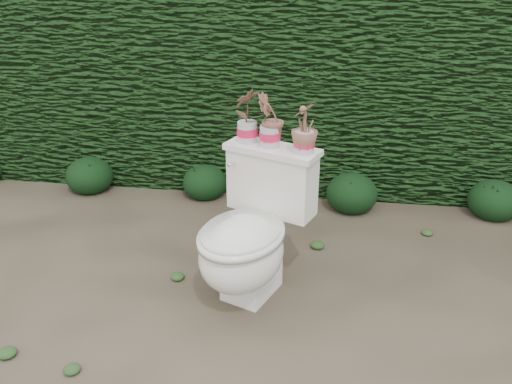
# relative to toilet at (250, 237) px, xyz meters

# --- Properties ---
(ground) EXTENTS (60.00, 60.00, 0.00)m
(ground) POSITION_rel_toilet_xyz_m (0.04, 0.15, -0.36)
(ground) COLOR brown
(ground) RESTS_ON ground
(hedge) EXTENTS (8.00, 1.00, 1.60)m
(hedge) POSITION_rel_toilet_xyz_m (0.04, 1.75, 0.44)
(hedge) COLOR #1E4717
(hedge) RESTS_ON ground
(toilet) EXTENTS (0.67, 0.80, 0.78)m
(toilet) POSITION_rel_toilet_xyz_m (0.00, 0.00, 0.00)
(toilet) COLOR white
(toilet) RESTS_ON ground
(potted_plant_left) EXTENTS (0.17, 0.18, 0.28)m
(potted_plant_left) POSITION_rel_toilet_xyz_m (-0.05, 0.28, 0.56)
(potted_plant_left) COLOR #2E651F
(potted_plant_left) RESTS_ON toilet
(potted_plant_center) EXTENTS (0.19, 0.18, 0.27)m
(potted_plant_center) POSITION_rel_toilet_xyz_m (0.07, 0.23, 0.55)
(potted_plant_center) COLOR #2E651F
(potted_plant_center) RESTS_ON toilet
(potted_plant_right) EXTENTS (0.17, 0.17, 0.25)m
(potted_plant_right) POSITION_rel_toilet_xyz_m (0.26, 0.16, 0.54)
(potted_plant_right) COLOR #2E651F
(potted_plant_right) RESTS_ON toilet
(liriope_clump_1) EXTENTS (0.36, 0.36, 0.29)m
(liriope_clump_1) POSITION_rel_toilet_xyz_m (-1.41, 1.18, -0.21)
(liriope_clump_1) COLOR black
(liriope_clump_1) RESTS_ON ground
(liriope_clump_2) EXTENTS (0.33, 0.33, 0.27)m
(liriope_clump_2) POSITION_rel_toilet_xyz_m (-0.52, 1.20, -0.22)
(liriope_clump_2) COLOR black
(liriope_clump_2) RESTS_ON ground
(liriope_clump_3) EXTENTS (0.36, 0.36, 0.29)m
(liriope_clump_3) POSITION_rel_toilet_xyz_m (0.57, 1.12, -0.21)
(liriope_clump_3) COLOR black
(liriope_clump_3) RESTS_ON ground
(liriope_clump_4) EXTENTS (0.35, 0.35, 0.28)m
(liriope_clump_4) POSITION_rel_toilet_xyz_m (1.54, 1.15, -0.21)
(liriope_clump_4) COLOR black
(liriope_clump_4) RESTS_ON ground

